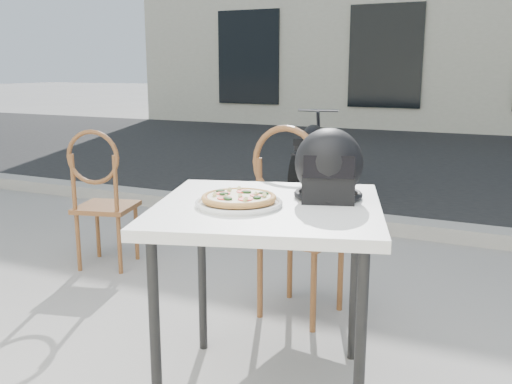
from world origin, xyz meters
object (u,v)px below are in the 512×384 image
at_px(pizza, 239,197).
at_px(cafe_chair_side, 101,192).
at_px(cafe_table_main, 268,222).
at_px(cafe_chair_main, 295,213).
at_px(helmet, 329,168).
at_px(plate, 239,203).
at_px(motorcycle, 310,158).

height_order(pizza, cafe_chair_side, cafe_chair_side).
xyz_separation_m(cafe_table_main, cafe_chair_main, (-0.18, 0.75, -0.16)).
bearing_deg(helmet, plate, -152.96).
bearing_deg(plate, cafe_table_main, 42.29).
distance_m(cafe_table_main, helmet, 0.34).
distance_m(cafe_chair_main, cafe_chair_side, 1.50).
bearing_deg(cafe_table_main, cafe_chair_side, 150.23).
bearing_deg(cafe_table_main, motorcycle, 107.38).
height_order(helmet, cafe_chair_main, helmet).
relative_size(cafe_chair_main, cafe_chair_side, 1.11).
height_order(cafe_chair_main, motorcycle, cafe_chair_main).
bearing_deg(cafe_table_main, cafe_chair_main, 103.17).
relative_size(plate, pizza, 1.13).
relative_size(plate, cafe_chair_side, 0.42).
bearing_deg(plate, cafe_chair_main, 96.00).
bearing_deg(cafe_chair_side, plate, 131.88).
relative_size(pizza, helmet, 1.00).
height_order(cafe_table_main, cafe_chair_side, cafe_chair_side).
bearing_deg(cafe_chair_side, cafe_table_main, 135.35).
bearing_deg(plate, motorcycle, 105.84).
bearing_deg(helmet, pizza, -152.98).
bearing_deg(motorcycle, cafe_chair_main, -81.24).
height_order(cafe_chair_side, motorcycle, cafe_chair_side).
relative_size(plate, motorcycle, 0.23).
bearing_deg(pizza, motorcycle, 105.84).
height_order(pizza, motorcycle, motorcycle).
bearing_deg(cafe_chair_main, cafe_table_main, 111.13).
xyz_separation_m(helmet, cafe_chair_main, (-0.36, 0.56, -0.36)).
bearing_deg(cafe_chair_main, pizza, 103.96).
bearing_deg(motorcycle, pizza, -83.78).
xyz_separation_m(cafe_chair_side, motorcycle, (0.46, 2.86, -0.15)).
bearing_deg(plate, cafe_chair_side, 146.76).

